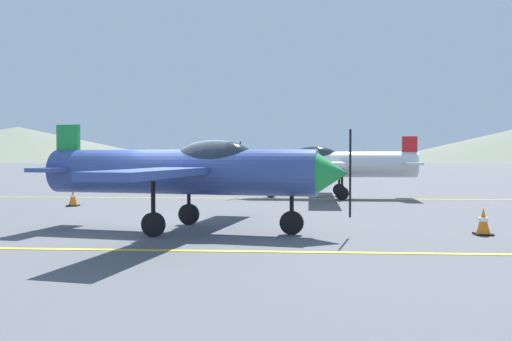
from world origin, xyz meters
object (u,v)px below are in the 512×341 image
airplane_mid (329,163)px  traffic_cone_front (483,222)px  airplane_near (191,170)px  traffic_cone_side (73,198)px

airplane_mid → traffic_cone_front: airplane_mid is taller
airplane_near → traffic_cone_front: 6.55m
airplane_near → airplane_mid: bearing=69.1°
airplane_mid → traffic_cone_side: bearing=-155.2°
traffic_cone_front → airplane_near: bearing=178.3°
airplane_mid → traffic_cone_side: airplane_mid is taller
airplane_near → traffic_cone_side: 7.77m
airplane_mid → traffic_cone_side: (-8.89, -4.11, -1.10)m
traffic_cone_front → traffic_cone_side: (-11.59, 5.93, 0.00)m
traffic_cone_front → traffic_cone_side: bearing=152.9°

